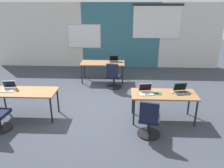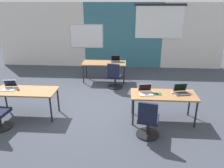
{
  "view_description": "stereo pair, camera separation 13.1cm",
  "coord_description": "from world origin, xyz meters",
  "px_view_note": "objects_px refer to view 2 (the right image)",
  "views": [
    {
      "loc": [
        0.69,
        -5.63,
        2.88
      ],
      "look_at": [
        0.45,
        -0.16,
        0.78
      ],
      "focal_mm": 35.33,
      "sensor_mm": 36.0,
      "label": 1
    },
    {
      "loc": [
        0.82,
        -5.62,
        2.88
      ],
      "look_at": [
        0.45,
        -0.16,
        0.78
      ],
      "focal_mm": 35.33,
      "sensor_mm": 36.0,
      "label": 2
    }
  ],
  "objects_px": {
    "mouse_near_right_inner": "(157,93)",
    "chair_near_right_inner": "(148,122)",
    "chair_far_right": "(115,78)",
    "desk_near_right": "(163,96)",
    "mouse_near_left_end": "(18,90)",
    "laptop_near_right_inner": "(146,92)",
    "desk_near_left": "(25,93)",
    "laptop_near_right_end": "(181,92)",
    "laptop_near_left_end": "(9,87)",
    "laptop_far_right": "(116,61)",
    "mouse_far_right": "(123,62)",
    "mouse_near_right_end": "(172,93)",
    "desk_far_center": "(104,64)"
  },
  "relations": [
    {
      "from": "mouse_far_right",
      "to": "chair_far_right",
      "type": "bearing_deg",
      "value": -108.46
    },
    {
      "from": "laptop_near_right_inner",
      "to": "laptop_near_right_end",
      "type": "xyz_separation_m",
      "value": [
        0.88,
        0.07,
        0.0
      ]
    },
    {
      "from": "desk_far_center",
      "to": "desk_near_right",
      "type": "bearing_deg",
      "value": -57.99
    },
    {
      "from": "desk_near_left",
      "to": "desk_near_right",
      "type": "bearing_deg",
      "value": 0.0
    },
    {
      "from": "mouse_far_right",
      "to": "desk_near_left",
      "type": "bearing_deg",
      "value": -130.54
    },
    {
      "from": "laptop_near_right_inner",
      "to": "mouse_near_left_end",
      "type": "relative_size",
      "value": 3.37
    },
    {
      "from": "mouse_near_right_inner",
      "to": "chair_near_right_inner",
      "type": "bearing_deg",
      "value": -109.04
    },
    {
      "from": "chair_near_right_inner",
      "to": "mouse_far_right",
      "type": "xyz_separation_m",
      "value": [
        -0.65,
        3.61,
        0.36
      ]
    },
    {
      "from": "laptop_far_right",
      "to": "chair_far_right",
      "type": "relative_size",
      "value": 0.39
    },
    {
      "from": "desk_far_center",
      "to": "laptop_near_right_end",
      "type": "distance_m",
      "value": 3.5
    },
    {
      "from": "mouse_near_right_inner",
      "to": "mouse_near_left_end",
      "type": "relative_size",
      "value": 1.04
    },
    {
      "from": "chair_near_right_inner",
      "to": "mouse_near_left_end",
      "type": "xyz_separation_m",
      "value": [
        -3.24,
        0.77,
        0.36
      ]
    },
    {
      "from": "desk_near_right",
      "to": "desk_far_center",
      "type": "relative_size",
      "value": 1.0
    },
    {
      "from": "desk_near_left",
      "to": "mouse_near_left_end",
      "type": "distance_m",
      "value": 0.19
    },
    {
      "from": "desk_far_center",
      "to": "mouse_near_left_end",
      "type": "height_order",
      "value": "mouse_near_left_end"
    },
    {
      "from": "mouse_near_right_inner",
      "to": "laptop_far_right",
      "type": "distance_m",
      "value": 3.13
    },
    {
      "from": "laptop_near_right_inner",
      "to": "chair_far_right",
      "type": "height_order",
      "value": "laptop_near_right_inner"
    },
    {
      "from": "laptop_near_right_inner",
      "to": "mouse_near_right_end",
      "type": "height_order",
      "value": "laptop_near_right_inner"
    },
    {
      "from": "laptop_near_right_end",
      "to": "mouse_near_right_inner",
      "type": "bearing_deg",
      "value": 178.42
    },
    {
      "from": "mouse_near_right_inner",
      "to": "mouse_near_right_end",
      "type": "distance_m",
      "value": 0.39
    },
    {
      "from": "chair_near_right_inner",
      "to": "chair_far_right",
      "type": "xyz_separation_m",
      "value": [
        -0.89,
        2.87,
        0.0
      ]
    },
    {
      "from": "chair_near_right_inner",
      "to": "laptop_far_right",
      "type": "xyz_separation_m",
      "value": [
        -0.91,
        3.67,
        0.39
      ]
    },
    {
      "from": "mouse_near_right_inner",
      "to": "desk_near_right",
      "type": "bearing_deg",
      "value": 4.37
    },
    {
      "from": "laptop_far_right",
      "to": "desk_near_right",
      "type": "bearing_deg",
      "value": -71.94
    },
    {
      "from": "desk_near_right",
      "to": "desk_far_center",
      "type": "xyz_separation_m",
      "value": [
        -1.75,
        2.8,
        0.0
      ]
    },
    {
      "from": "desk_near_right",
      "to": "mouse_far_right",
      "type": "bearing_deg",
      "value": 110.68
    },
    {
      "from": "desk_far_center",
      "to": "chair_near_right_inner",
      "type": "relative_size",
      "value": 1.74
    },
    {
      "from": "chair_far_right",
      "to": "desk_near_right",
      "type": "bearing_deg",
      "value": 133.25
    },
    {
      "from": "mouse_near_right_end",
      "to": "desk_near_left",
      "type": "bearing_deg",
      "value": -178.85
    },
    {
      "from": "mouse_near_right_inner",
      "to": "mouse_near_left_end",
      "type": "bearing_deg",
      "value": 179.9
    },
    {
      "from": "laptop_far_right",
      "to": "desk_near_left",
      "type": "bearing_deg",
      "value": -133.5
    },
    {
      "from": "desk_near_left",
      "to": "chair_far_right",
      "type": "bearing_deg",
      "value": 43.84
    },
    {
      "from": "chair_near_right_inner",
      "to": "chair_far_right",
      "type": "bearing_deg",
      "value": -60.12
    },
    {
      "from": "chair_far_right",
      "to": "desk_near_left",
      "type": "bearing_deg",
      "value": 54.81
    },
    {
      "from": "laptop_near_right_inner",
      "to": "mouse_near_left_end",
      "type": "xyz_separation_m",
      "value": [
        -3.23,
        -0.02,
        -0.03
      ]
    },
    {
      "from": "laptop_near_right_inner",
      "to": "mouse_near_right_inner",
      "type": "xyz_separation_m",
      "value": [
        0.28,
        -0.02,
        -0.03
      ]
    },
    {
      "from": "desk_far_center",
      "to": "laptop_near_right_inner",
      "type": "distance_m",
      "value": 3.08
    },
    {
      "from": "mouse_near_right_end",
      "to": "laptop_near_left_end",
      "type": "height_order",
      "value": "laptop_near_left_end"
    },
    {
      "from": "chair_near_right_inner",
      "to": "desk_near_right",
      "type": "bearing_deg",
      "value": -106.29
    },
    {
      "from": "mouse_near_right_inner",
      "to": "mouse_near_left_end",
      "type": "distance_m",
      "value": 3.51
    },
    {
      "from": "laptop_near_left_end",
      "to": "mouse_near_left_end",
      "type": "bearing_deg",
      "value": -24.09
    },
    {
      "from": "desk_near_left",
      "to": "chair_far_right",
      "type": "height_order",
      "value": "chair_far_right"
    },
    {
      "from": "laptop_near_right_inner",
      "to": "laptop_far_right",
      "type": "relative_size",
      "value": 1.03
    },
    {
      "from": "desk_far_center",
      "to": "mouse_near_right_inner",
      "type": "relative_size",
      "value": 13.99
    },
    {
      "from": "desk_near_right",
      "to": "laptop_far_right",
      "type": "xyz_separation_m",
      "value": [
        -1.33,
        2.89,
        0.11
      ]
    },
    {
      "from": "mouse_far_right",
      "to": "laptop_far_right",
      "type": "bearing_deg",
      "value": 168.3
    },
    {
      "from": "chair_far_right",
      "to": "mouse_near_left_end",
      "type": "bearing_deg",
      "value": 52.75
    },
    {
      "from": "laptop_near_right_end",
      "to": "laptop_near_left_end",
      "type": "distance_m",
      "value": 4.38
    },
    {
      "from": "laptop_near_right_end",
      "to": "laptop_near_right_inner",
      "type": "bearing_deg",
      "value": 174.29
    },
    {
      "from": "desk_near_right",
      "to": "mouse_near_left_end",
      "type": "relative_size",
      "value": 14.5
    }
  ]
}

